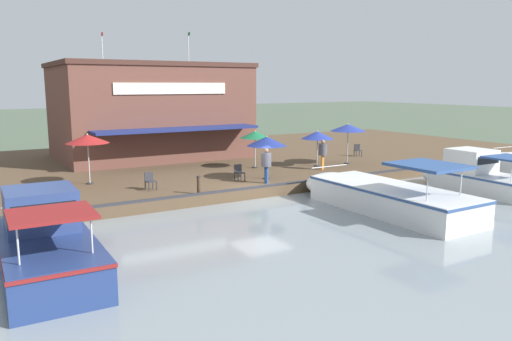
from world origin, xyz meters
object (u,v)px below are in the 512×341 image
at_px(waterfront_restaurant, 150,110).
at_px(patio_umbrella_by_entrance, 267,141).
at_px(person_near_entrance, 323,151).
at_px(cafe_chair_facing_river, 358,149).
at_px(motorboat_outer_channel, 377,194).
at_px(tree_upstream_bank, 162,100).
at_px(patio_umbrella_near_quay_edge, 348,128).
at_px(tree_downstream_bank, 208,93).
at_px(person_at_quay_edge, 266,161).
at_px(cafe_chair_mid_patio, 150,180).
at_px(mooring_post, 199,185).
at_px(motorboat_far_downstream, 475,176).
at_px(patio_umbrella_far_corner, 87,139).
at_px(cafe_chair_beside_entrance, 54,195).
at_px(patio_umbrella_back_row, 317,135).
at_px(motorboat_mid_row, 44,242).
at_px(cafe_chair_under_first_umbrella, 239,172).
at_px(patio_umbrella_mid_patio_left, 255,135).

xyz_separation_m(waterfront_restaurant, patio_umbrella_by_entrance, (11.78, 2.38, -1.20)).
bearing_deg(person_near_entrance, waterfront_restaurant, -147.95).
distance_m(cafe_chair_facing_river, motorboat_outer_channel, 13.28).
bearing_deg(cafe_chair_facing_river, tree_upstream_bank, -144.17).
bearing_deg(waterfront_restaurant, patio_umbrella_near_quay_edge, 43.93).
distance_m(person_near_entrance, tree_downstream_bank, 14.09).
distance_m(person_at_quay_edge, person_near_entrance, 5.46).
bearing_deg(person_at_quay_edge, cafe_chair_mid_patio, -104.61).
xyz_separation_m(mooring_post, tree_downstream_bank, (-16.09, 8.20, 3.96)).
xyz_separation_m(cafe_chair_facing_river, mooring_post, (5.67, -14.92, -0.04)).
bearing_deg(motorboat_far_downstream, patio_umbrella_far_corner, -118.27).
relative_size(cafe_chair_beside_entrance, tree_upstream_bank, 0.15).
bearing_deg(waterfront_restaurant, tree_upstream_bank, 151.41).
xyz_separation_m(motorboat_far_downstream, tree_upstream_bank, (-23.45, -8.54, 3.58)).
xyz_separation_m(cafe_chair_facing_river, tree_upstream_bank, (-13.25, -9.56, 3.33)).
relative_size(cafe_chair_facing_river, mooring_post, 1.00).
bearing_deg(patio_umbrella_near_quay_edge, person_near_entrance, -70.89).
distance_m(patio_umbrella_by_entrance, person_at_quay_edge, 1.51).
height_order(waterfront_restaurant, cafe_chair_mid_patio, waterfront_restaurant).
bearing_deg(motorboat_far_downstream, patio_umbrella_back_row, -152.34).
height_order(person_near_entrance, motorboat_mid_row, motorboat_mid_row).
bearing_deg(patio_umbrella_by_entrance, cafe_chair_under_first_umbrella, -102.99).
relative_size(patio_umbrella_mid_patio_left, tree_downstream_bank, 0.37).
relative_size(cafe_chair_beside_entrance, person_near_entrance, 0.47).
height_order(patio_umbrella_back_row, patio_umbrella_mid_patio_left, patio_umbrella_mid_patio_left).
bearing_deg(patio_umbrella_near_quay_edge, person_at_quay_edge, -70.36).
bearing_deg(cafe_chair_under_first_umbrella, cafe_chair_beside_entrance, -84.02).
bearing_deg(person_at_quay_edge, patio_umbrella_far_corner, -119.45).
distance_m(person_near_entrance, motorboat_far_downstream, 8.44).
distance_m(cafe_chair_beside_entrance, motorboat_far_downstream, 20.81).
bearing_deg(cafe_chair_under_first_umbrella, person_near_entrance, 94.62).
bearing_deg(patio_umbrella_by_entrance, motorboat_mid_row, -61.16).
relative_size(waterfront_restaurant, cafe_chair_beside_entrance, 14.77).
height_order(motorboat_far_downstream, motorboat_outer_channel, motorboat_outer_channel).
bearing_deg(patio_umbrella_back_row, patio_umbrella_mid_patio_left, -112.07).
relative_size(person_at_quay_edge, tree_upstream_bank, 0.33).
xyz_separation_m(motorboat_outer_channel, tree_downstream_bank, (-20.83, 1.52, 4.27)).
xyz_separation_m(cafe_chair_mid_patio, person_at_quay_edge, (1.48, 5.69, 0.67)).
bearing_deg(tree_downstream_bank, patio_umbrella_mid_patio_left, -11.04).
height_order(cafe_chair_facing_river, tree_downstream_bank, tree_downstream_bank).
distance_m(patio_umbrella_by_entrance, patio_umbrella_mid_patio_left, 3.69).
relative_size(patio_umbrella_by_entrance, person_near_entrance, 1.30).
bearing_deg(motorboat_mid_row, patio_umbrella_back_row, 116.89).
height_order(person_near_entrance, mooring_post, person_near_entrance).
relative_size(patio_umbrella_near_quay_edge, motorboat_outer_channel, 0.28).
distance_m(motorboat_far_downstream, tree_downstream_bank, 21.79).
relative_size(patio_umbrella_far_corner, cafe_chair_mid_patio, 3.04).
xyz_separation_m(patio_umbrella_near_quay_edge, patio_umbrella_by_entrance, (1.79, -7.24, -0.28)).
relative_size(patio_umbrella_by_entrance, cafe_chair_mid_patio, 2.75).
bearing_deg(tree_downstream_bank, patio_umbrella_back_row, 6.63).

